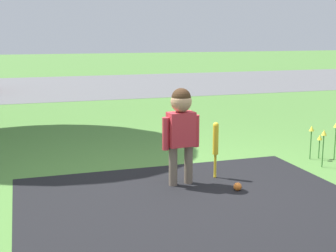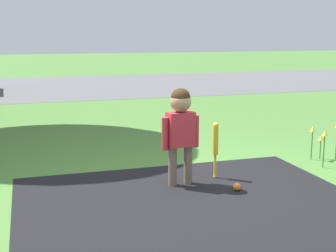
# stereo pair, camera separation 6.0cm
# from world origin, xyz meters

# --- Properties ---
(ground_plane) EXTENTS (60.00, 60.00, 0.00)m
(ground_plane) POSITION_xyz_m (0.00, 0.00, 0.00)
(ground_plane) COLOR #477533
(street_strip) EXTENTS (40.00, 6.00, 0.01)m
(street_strip) POSITION_xyz_m (0.00, 9.28, 0.00)
(street_strip) COLOR #59595B
(street_strip) RESTS_ON ground
(child) EXTENTS (0.38, 0.20, 0.93)m
(child) POSITION_xyz_m (-0.05, 0.35, 0.60)
(child) COLOR #6B5B4C
(child) RESTS_ON ground
(baseball_bat) EXTENTS (0.06, 0.06, 0.57)m
(baseball_bat) POSITION_xyz_m (0.35, 0.44, 0.37)
(baseball_bat) COLOR yellow
(baseball_bat) RESTS_ON ground
(sports_ball) EXTENTS (0.08, 0.08, 0.08)m
(sports_ball) POSITION_xyz_m (0.39, 0.02, 0.04)
(sports_ball) COLOR orange
(sports_ball) RESTS_ON ground
(flower_bed) EXTENTS (0.39, 0.38, 0.44)m
(flower_bed) POSITION_xyz_m (1.75, 0.65, 0.32)
(flower_bed) COLOR #38702D
(flower_bed) RESTS_ON ground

